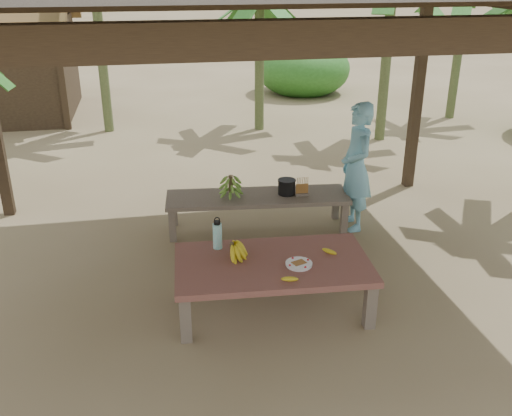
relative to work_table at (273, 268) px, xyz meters
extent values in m
plane|color=brown|center=(-0.12, 0.54, -0.43)|extent=(80.00, 80.00, 0.00)
cube|color=black|center=(2.68, 2.84, 0.92)|extent=(0.13, 0.13, 2.70)
cube|color=black|center=(-0.12, -1.76, 2.27)|extent=(5.80, 0.14, 0.18)
cube|color=brown|center=(-0.85, -0.37, -0.21)|extent=(0.11, 0.11, 0.44)
cube|color=brown|center=(0.79, -0.47, -0.21)|extent=(0.11, 0.11, 0.44)
cube|color=brown|center=(-0.79, 0.47, -0.21)|extent=(0.11, 0.11, 0.44)
cube|color=brown|center=(0.85, 0.37, -0.21)|extent=(0.11, 0.11, 0.44)
cube|color=maroon|center=(0.00, 0.00, 0.04)|extent=(1.86, 1.11, 0.06)
cube|color=brown|center=(-0.85, 1.62, -0.23)|extent=(0.09, 0.09, 0.40)
cube|color=brown|center=(1.20, 1.43, -0.23)|extent=(0.09, 0.09, 0.40)
cube|color=brown|center=(-0.81, 2.08, -0.23)|extent=(0.09, 0.09, 0.40)
cube|color=brown|center=(1.24, 1.88, -0.23)|extent=(0.09, 0.09, 0.40)
cube|color=brown|center=(0.20, 1.75, -0.01)|extent=(2.25, 0.80, 0.05)
cylinder|color=white|center=(0.22, -0.13, 0.07)|extent=(0.23, 0.23, 0.01)
cylinder|color=white|center=(0.22, -0.13, 0.09)|extent=(0.25, 0.25, 0.02)
cube|color=brown|center=(0.22, -0.13, 0.09)|extent=(0.14, 0.12, 0.02)
ellipsoid|color=yellow|center=(0.07, -0.38, 0.09)|extent=(0.16, 0.05, 0.04)
ellipsoid|color=yellow|center=(0.56, 0.05, 0.09)|extent=(0.14, 0.13, 0.04)
cylinder|color=#3EC4B7|center=(-0.46, 0.37, 0.19)|extent=(0.09, 0.09, 0.25)
cylinder|color=black|center=(-0.46, 0.37, 0.33)|extent=(0.06, 0.06, 0.03)
torus|color=black|center=(-0.46, 0.37, 0.36)|extent=(0.06, 0.01, 0.06)
cylinder|color=black|center=(0.55, 1.73, 0.10)|extent=(0.21, 0.21, 0.18)
imported|color=#74C1DC|center=(1.38, 1.60, 0.35)|extent=(0.38, 0.58, 1.57)
cylinder|color=#596638|center=(3.20, 5.20, 1.09)|extent=(0.18, 0.18, 3.04)
cylinder|color=#596638|center=(1.12, 6.32, 0.87)|extent=(0.18, 0.18, 2.61)
cylinder|color=#596638|center=(-1.81, 6.75, 1.29)|extent=(0.18, 0.18, 3.45)
cylinder|color=#596638|center=(5.31, 6.47, 1.01)|extent=(0.18, 0.18, 2.90)
camera|label=1|loc=(-1.03, -4.53, 2.60)|focal=40.00mm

